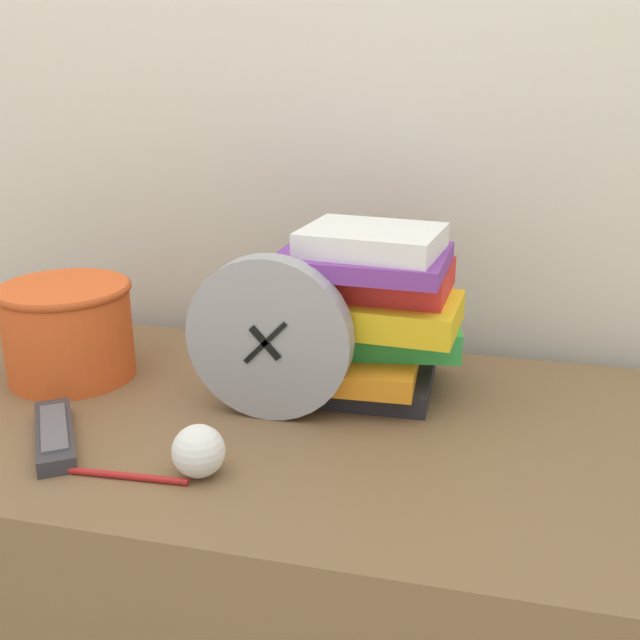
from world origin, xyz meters
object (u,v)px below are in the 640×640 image
(book_stack, at_px, (365,313))
(crumpled_paper_ball, at_px, (199,451))
(desk_clock, at_px, (269,339))
(pen, at_px, (126,476))
(basket, at_px, (68,328))
(tv_remote, at_px, (55,435))

(book_stack, distance_m, crumpled_paper_ball, 0.32)
(desk_clock, distance_m, pen, 0.24)
(pen, bearing_deg, desk_clock, 59.78)
(basket, xyz_separation_m, tv_remote, (0.09, -0.19, -0.06))
(desk_clock, xyz_separation_m, pen, (-0.11, -0.19, -0.10))
(basket, relative_size, tv_remote, 1.17)
(tv_remote, bearing_deg, pen, -24.20)
(basket, bearing_deg, crumpled_paper_ball, -36.55)
(desk_clock, relative_size, basket, 1.14)
(desk_clock, distance_m, tv_remote, 0.29)
(tv_remote, distance_m, pen, 0.14)
(tv_remote, relative_size, pen, 1.12)
(crumpled_paper_ball, distance_m, pen, 0.09)
(book_stack, distance_m, tv_remote, 0.43)
(book_stack, xyz_separation_m, pen, (-0.22, -0.30, -0.11))
(pen, bearing_deg, crumpled_paper_ball, 20.32)
(tv_remote, xyz_separation_m, pen, (0.12, -0.06, -0.01))
(book_stack, distance_m, basket, 0.43)
(tv_remote, bearing_deg, desk_clock, 29.70)
(book_stack, relative_size, tv_remote, 1.59)
(basket, height_order, pen, basket)
(tv_remote, distance_m, crumpled_paper_ball, 0.20)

